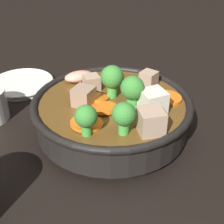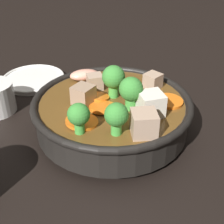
{
  "view_description": "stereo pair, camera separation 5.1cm",
  "coord_description": "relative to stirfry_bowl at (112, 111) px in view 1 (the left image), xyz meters",
  "views": [
    {
      "loc": [
        -0.43,
        -0.01,
        0.31
      ],
      "look_at": [
        0.0,
        0.0,
        0.04
      ],
      "focal_mm": 50.0,
      "sensor_mm": 36.0,
      "label": 1
    },
    {
      "loc": [
        -0.43,
        -0.06,
        0.31
      ],
      "look_at": [
        0.0,
        0.0,
        0.04
      ],
      "focal_mm": 50.0,
      "sensor_mm": 36.0,
      "label": 2
    }
  ],
  "objects": [
    {
      "name": "side_saucer",
      "position": [
        0.16,
        0.2,
        -0.04
      ],
      "size": [
        0.14,
        0.14,
        0.01
      ],
      "color": "white",
      "rests_on": "ground_plane"
    },
    {
      "name": "stirfry_bowl",
      "position": [
        0.0,
        0.0,
        0.0
      ],
      "size": [
        0.26,
        0.26,
        0.11
      ],
      "color": "black",
      "rests_on": "ground_plane"
    },
    {
      "name": "ground_plane",
      "position": [
        0.0,
        0.0,
        -0.04
      ],
      "size": [
        3.0,
        3.0,
        0.0
      ],
      "primitive_type": "plane",
      "color": "black"
    }
  ]
}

